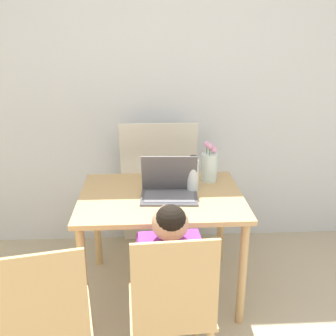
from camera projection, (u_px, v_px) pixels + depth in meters
wall_back at (146, 92)px, 3.03m from camera, size 6.40×0.05×2.50m
dining_table at (160, 208)px, 2.52m from camera, size 1.03×0.79×0.72m
chair_occupied at (171, 309)px, 1.87m from camera, size 0.42×0.42×0.89m
chair_spare at (46, 324)px, 1.77m from camera, size 0.47×0.47×0.89m
person_seated at (168, 267)px, 1.93m from camera, size 0.32×0.44×0.97m
laptop at (168, 187)px, 2.46m from camera, size 0.37×0.28×0.25m
flower_vase at (209, 165)px, 2.68m from camera, size 0.11×0.11×0.28m
water_bottle at (192, 175)px, 2.51m from camera, size 0.07×0.07×0.24m
cardboard_panel at (158, 185)px, 3.15m from camera, size 0.59×0.16×1.05m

